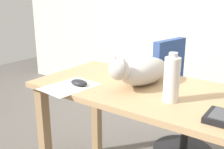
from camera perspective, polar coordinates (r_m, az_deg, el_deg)
The scene contains 6 objects.
desk at distance 1.45m, azimuth 14.41°, elevation -8.36°, with size 1.67×0.65×0.76m.
office_chair at distance 2.19m, azimuth 14.51°, elevation -6.84°, with size 0.49×0.48×0.92m.
cat at distance 1.51m, azimuth 6.44°, elevation 0.79°, with size 0.24×0.61×0.20m.
computer_mouse at distance 1.51m, azimuth -7.04°, elevation -1.74°, with size 0.11×0.06×0.04m, color #232328.
paper_sheet at distance 1.51m, azimuth -9.04°, elevation -2.56°, with size 0.21×0.30×0.00m, color white.
water_bottle at distance 1.29m, azimuth 12.62°, elevation -0.95°, with size 0.08×0.08×0.24m.
Camera 1 is at (0.44, -1.24, 1.25)m, focal length 42.83 mm.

